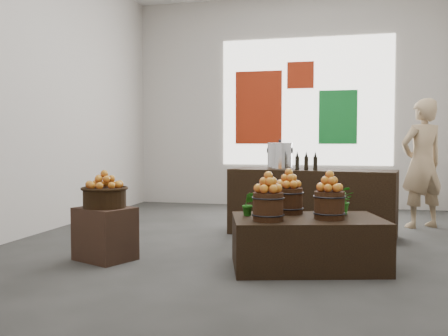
% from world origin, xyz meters
% --- Properties ---
extents(ground, '(7.00, 7.00, 0.00)m').
position_xyz_m(ground, '(0.00, 0.00, 0.00)').
color(ground, '#3D3D3A').
rests_on(ground, ground).
extents(back_wall, '(6.00, 0.04, 4.00)m').
position_xyz_m(back_wall, '(0.00, 3.50, 2.00)').
color(back_wall, '#BBB5AC').
rests_on(back_wall, ground).
extents(back_opening, '(3.20, 0.02, 2.40)m').
position_xyz_m(back_opening, '(0.30, 3.48, 2.00)').
color(back_opening, white).
rests_on(back_opening, back_wall).
extents(deco_red_left, '(0.90, 0.04, 1.40)m').
position_xyz_m(deco_red_left, '(-0.60, 3.47, 1.90)').
color(deco_red_left, maroon).
rests_on(deco_red_left, back_wall).
extents(deco_green_right, '(0.70, 0.04, 1.00)m').
position_xyz_m(deco_green_right, '(0.90, 3.47, 1.70)').
color(deco_green_right, '#117027').
rests_on(deco_green_right, back_wall).
extents(deco_red_upper, '(0.50, 0.04, 0.50)m').
position_xyz_m(deco_red_upper, '(0.20, 3.47, 2.50)').
color(deco_red_upper, maroon).
rests_on(deco_red_upper, back_wall).
extents(crate, '(0.69, 0.64, 0.55)m').
position_xyz_m(crate, '(-1.42, -1.36, 0.28)').
color(crate, '#432A1F').
rests_on(crate, ground).
extents(wicker_basket, '(0.44, 0.44, 0.20)m').
position_xyz_m(wicker_basket, '(-1.42, -1.36, 0.65)').
color(wicker_basket, black).
rests_on(wicker_basket, crate).
extents(apples_in_basket, '(0.34, 0.34, 0.18)m').
position_xyz_m(apples_in_basket, '(-1.42, -1.36, 0.85)').
color(apples_in_basket, maroon).
rests_on(apples_in_basket, wicker_basket).
extents(display_table, '(1.62, 1.22, 0.50)m').
position_xyz_m(display_table, '(0.66, -1.20, 0.25)').
color(display_table, black).
rests_on(display_table, ground).
extents(apple_bucket_front_left, '(0.29, 0.29, 0.27)m').
position_xyz_m(apple_bucket_front_left, '(0.32, -1.50, 0.63)').
color(apple_bucket_front_left, '#351D0E').
rests_on(apple_bucket_front_left, display_table).
extents(apples_in_bucket_front_left, '(0.22, 0.22, 0.19)m').
position_xyz_m(apples_in_bucket_front_left, '(0.32, -1.50, 0.86)').
color(apples_in_bucket_front_left, maroon).
rests_on(apples_in_bucket_front_left, apple_bucket_front_left).
extents(apple_bucket_front_right, '(0.29, 0.29, 0.27)m').
position_xyz_m(apple_bucket_front_right, '(0.87, -1.26, 0.63)').
color(apple_bucket_front_right, '#351D0E').
rests_on(apple_bucket_front_right, display_table).
extents(apples_in_bucket_front_right, '(0.22, 0.22, 0.19)m').
position_xyz_m(apples_in_bucket_front_right, '(0.87, -1.26, 0.86)').
color(apples_in_bucket_front_right, maroon).
rests_on(apples_in_bucket_front_right, apple_bucket_front_right).
extents(apple_bucket_rear, '(0.29, 0.29, 0.27)m').
position_xyz_m(apple_bucket_rear, '(0.46, -0.98, 0.63)').
color(apple_bucket_rear, '#351D0E').
rests_on(apple_bucket_rear, display_table).
extents(apples_in_bucket_rear, '(0.22, 0.22, 0.19)m').
position_xyz_m(apples_in_bucket_rear, '(0.46, -0.98, 0.86)').
color(apples_in_bucket_rear, maroon).
rests_on(apples_in_bucket_rear, apple_bucket_rear).
extents(herb_garnish_right, '(0.33, 0.31, 0.29)m').
position_xyz_m(herb_garnish_right, '(0.99, -0.92, 0.64)').
color(herb_garnish_right, '#1B6014').
rests_on(herb_garnish_right, display_table).
extents(herb_garnish_left, '(0.14, 0.12, 0.24)m').
position_xyz_m(herb_garnish_left, '(0.08, -1.23, 0.62)').
color(herb_garnish_left, '#1B6014').
rests_on(herb_garnish_left, display_table).
extents(counter, '(2.22, 1.00, 0.88)m').
position_xyz_m(counter, '(0.60, 0.53, 0.44)').
color(counter, black).
rests_on(counter, ground).
extents(stock_pot_left, '(0.33, 0.33, 0.33)m').
position_xyz_m(stock_pot_left, '(0.17, 0.60, 1.04)').
color(stock_pot_left, silver).
rests_on(stock_pot_left, counter).
extents(oil_cruets, '(0.24, 0.09, 0.24)m').
position_xyz_m(oil_cruets, '(0.57, 0.32, 1.00)').
color(oil_cruets, black).
rests_on(oil_cruets, counter).
extents(shopper, '(0.81, 0.73, 1.86)m').
position_xyz_m(shopper, '(2.10, 1.51, 0.93)').
color(shopper, tan).
rests_on(shopper, ground).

